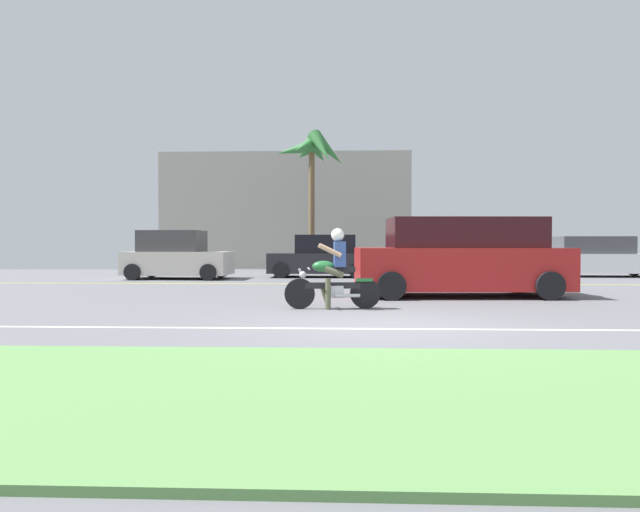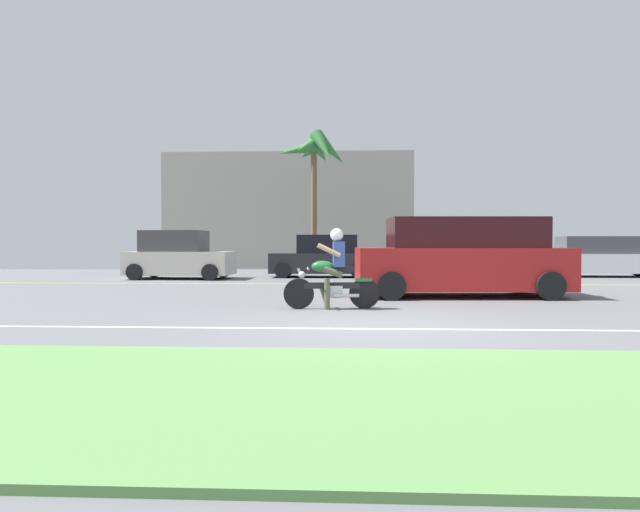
{
  "view_description": "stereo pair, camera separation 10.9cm",
  "coord_description": "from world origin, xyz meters",
  "px_view_note": "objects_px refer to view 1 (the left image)",
  "views": [
    {
      "loc": [
        -0.65,
        -8.78,
        1.27
      ],
      "look_at": [
        -1.17,
        4.29,
        0.97
      ],
      "focal_mm": 32.32,
      "sensor_mm": 36.0,
      "label": 1
    },
    {
      "loc": [
        -0.54,
        -8.77,
        1.27
      ],
      "look_at": [
        -1.17,
        4.29,
        0.97
      ],
      "focal_mm": 32.32,
      "sensor_mm": 36.0,
      "label": 2
    }
  ],
  "objects_px": {
    "parked_car_0": "(177,257)",
    "palm_tree_0": "(312,155)",
    "parked_car_2": "(445,257)",
    "suv_nearby": "(461,258)",
    "motorcyclist": "(333,275)",
    "parked_car_3": "(598,258)",
    "parked_car_1": "(321,257)"
  },
  "relations": [
    {
      "from": "motorcyclist",
      "to": "parked_car_0",
      "type": "relative_size",
      "value": 0.51
    },
    {
      "from": "parked_car_3",
      "to": "suv_nearby",
      "type": "bearing_deg",
      "value": -129.45
    },
    {
      "from": "parked_car_1",
      "to": "parked_car_0",
      "type": "bearing_deg",
      "value": -165.85
    },
    {
      "from": "motorcyclist",
      "to": "palm_tree_0",
      "type": "xyz_separation_m",
      "value": [
        -1.13,
        13.28,
        4.32
      ]
    },
    {
      "from": "parked_car_1",
      "to": "parked_car_2",
      "type": "distance_m",
      "value": 4.88
    },
    {
      "from": "parked_car_3",
      "to": "palm_tree_0",
      "type": "relative_size",
      "value": 0.75
    },
    {
      "from": "parked_car_0",
      "to": "palm_tree_0",
      "type": "height_order",
      "value": "palm_tree_0"
    },
    {
      "from": "suv_nearby",
      "to": "palm_tree_0",
      "type": "xyz_separation_m",
      "value": [
        -4.11,
        10.58,
        4.07
      ]
    },
    {
      "from": "palm_tree_0",
      "to": "parked_car_1",
      "type": "bearing_deg",
      "value": -80.37
    },
    {
      "from": "parked_car_1",
      "to": "parked_car_2",
      "type": "height_order",
      "value": "parked_car_1"
    },
    {
      "from": "parked_car_1",
      "to": "suv_nearby",
      "type": "bearing_deg",
      "value": -64.46
    },
    {
      "from": "suv_nearby",
      "to": "parked_car_2",
      "type": "height_order",
      "value": "suv_nearby"
    },
    {
      "from": "parked_car_1",
      "to": "parked_car_2",
      "type": "bearing_deg",
      "value": 14.19
    },
    {
      "from": "motorcyclist",
      "to": "suv_nearby",
      "type": "relative_size",
      "value": 0.36
    },
    {
      "from": "parked_car_0",
      "to": "parked_car_3",
      "type": "bearing_deg",
      "value": 7.29
    },
    {
      "from": "motorcyclist",
      "to": "parked_car_2",
      "type": "height_order",
      "value": "motorcyclist"
    },
    {
      "from": "parked_car_2",
      "to": "parked_car_3",
      "type": "bearing_deg",
      "value": -5.07
    },
    {
      "from": "suv_nearby",
      "to": "parked_car_0",
      "type": "xyz_separation_m",
      "value": [
        -8.63,
        6.24,
        -0.12
      ]
    },
    {
      "from": "palm_tree_0",
      "to": "suv_nearby",
      "type": "bearing_deg",
      "value": -68.76
    },
    {
      "from": "motorcyclist",
      "to": "parked_car_0",
      "type": "height_order",
      "value": "parked_car_0"
    },
    {
      "from": "parked_car_2",
      "to": "palm_tree_0",
      "type": "height_order",
      "value": "palm_tree_0"
    },
    {
      "from": "suv_nearby",
      "to": "parked_car_2",
      "type": "distance_m",
      "value": 8.79
    },
    {
      "from": "parked_car_0",
      "to": "parked_car_2",
      "type": "relative_size",
      "value": 0.9
    },
    {
      "from": "suv_nearby",
      "to": "parked_car_3",
      "type": "relative_size",
      "value": 1.14
    },
    {
      "from": "motorcyclist",
      "to": "parked_car_0",
      "type": "bearing_deg",
      "value": 122.28
    },
    {
      "from": "suv_nearby",
      "to": "parked_car_0",
      "type": "height_order",
      "value": "suv_nearby"
    },
    {
      "from": "parked_car_1",
      "to": "parked_car_2",
      "type": "xyz_separation_m",
      "value": [
        4.73,
        1.2,
        -0.02
      ]
    },
    {
      "from": "parked_car_0",
      "to": "parked_car_2",
      "type": "xyz_separation_m",
      "value": [
        9.77,
        2.47,
        -0.08
      ]
    },
    {
      "from": "suv_nearby",
      "to": "parked_car_3",
      "type": "distance_m",
      "value": 10.63
    },
    {
      "from": "parked_car_3",
      "to": "palm_tree_0",
      "type": "bearing_deg",
      "value": 167.72
    },
    {
      "from": "parked_car_0",
      "to": "parked_car_3",
      "type": "xyz_separation_m",
      "value": [
        15.39,
        1.97,
        -0.08
      ]
    },
    {
      "from": "parked_car_2",
      "to": "parked_car_1",
      "type": "bearing_deg",
      "value": -165.81
    }
  ]
}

